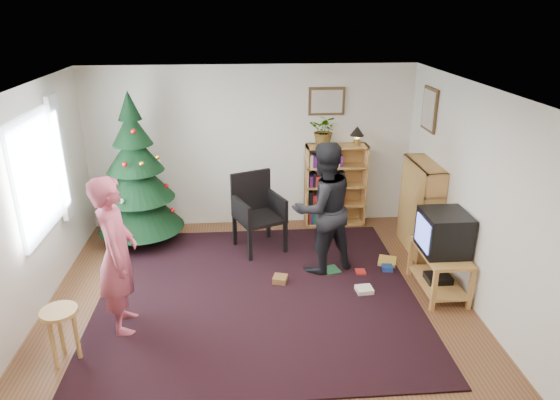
{
  "coord_description": "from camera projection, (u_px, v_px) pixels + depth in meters",
  "views": [
    {
      "loc": [
        -0.14,
        -4.96,
        3.32
      ],
      "look_at": [
        0.3,
        0.64,
        1.1
      ],
      "focal_mm": 32.0,
      "sensor_mm": 36.0,
      "label": 1
    }
  ],
  "objects": [
    {
      "name": "floor",
      "position": [
        259.0,
        308.0,
        5.83
      ],
      "size": [
        5.0,
        5.0,
        0.0
      ],
      "primitive_type": "plane",
      "color": "brown",
      "rests_on": "ground"
    },
    {
      "name": "ceiling",
      "position": [
        255.0,
        93.0,
        4.91
      ],
      "size": [
        5.0,
        5.0,
        0.0
      ],
      "primitive_type": "plane",
      "rotation": [
        3.14,
        0.0,
        0.0
      ],
      "color": "white",
      "rests_on": "wall_back"
    },
    {
      "name": "wall_back",
      "position": [
        251.0,
        147.0,
        7.69
      ],
      "size": [
        5.0,
        0.02,
        2.5
      ],
      "primitive_type": "cube",
      "color": "silver",
      "rests_on": "floor"
    },
    {
      "name": "wall_front",
      "position": [
        271.0,
        367.0,
        3.05
      ],
      "size": [
        5.0,
        0.02,
        2.5
      ],
      "primitive_type": "cube",
      "color": "silver",
      "rests_on": "floor"
    },
    {
      "name": "wall_left",
      "position": [
        17.0,
        217.0,
        5.19
      ],
      "size": [
        0.02,
        5.0,
        2.5
      ],
      "primitive_type": "cube",
      "color": "silver",
      "rests_on": "floor"
    },
    {
      "name": "wall_right",
      "position": [
        481.0,
        203.0,
        5.55
      ],
      "size": [
        0.02,
        5.0,
        2.5
      ],
      "primitive_type": "cube",
      "color": "silver",
      "rests_on": "floor"
    },
    {
      "name": "rug",
      "position": [
        258.0,
        294.0,
        6.1
      ],
      "size": [
        3.8,
        3.6,
        0.02
      ],
      "primitive_type": "cube",
      "color": "black",
      "rests_on": "floor"
    },
    {
      "name": "window_pane",
      "position": [
        37.0,
        176.0,
        5.65
      ],
      "size": [
        0.04,
        1.2,
        1.4
      ],
      "primitive_type": "cube",
      "color": "silver",
      "rests_on": "wall_left"
    },
    {
      "name": "curtain",
      "position": [
        61.0,
        158.0,
        6.3
      ],
      "size": [
        0.06,
        0.35,
        1.6
      ],
      "primitive_type": "cube",
      "color": "silver",
      "rests_on": "wall_left"
    },
    {
      "name": "picture_back",
      "position": [
        327.0,
        101.0,
        7.49
      ],
      "size": [
        0.55,
        0.03,
        0.42
      ],
      "color": "#4C3319",
      "rests_on": "wall_back"
    },
    {
      "name": "picture_right",
      "position": [
        430.0,
        109.0,
        6.91
      ],
      "size": [
        0.03,
        0.5,
        0.6
      ],
      "color": "#4C3319",
      "rests_on": "wall_right"
    },
    {
      "name": "christmas_tree",
      "position": [
        137.0,
        183.0,
        7.12
      ],
      "size": [
        1.24,
        1.24,
        2.24
      ],
      "rotation": [
        0.0,
        0.0,
        0.09
      ],
      "color": "#3F2816",
      "rests_on": "rug"
    },
    {
      "name": "bookshelf_back",
      "position": [
        335.0,
        184.0,
        7.85
      ],
      "size": [
        0.95,
        0.3,
        1.3
      ],
      "color": "#B87F41",
      "rests_on": "floor"
    },
    {
      "name": "bookshelf_right",
      "position": [
        421.0,
        206.0,
        7.0
      ],
      "size": [
        0.3,
        0.95,
        1.3
      ],
      "rotation": [
        0.0,
        0.0,
        1.57
      ],
      "color": "#B87F41",
      "rests_on": "floor"
    },
    {
      "name": "tv_stand",
      "position": [
        439.0,
        267.0,
        6.07
      ],
      "size": [
        0.5,
        0.89,
        0.55
      ],
      "color": "#B87F41",
      "rests_on": "floor"
    },
    {
      "name": "crt_tv",
      "position": [
        444.0,
        232.0,
        5.9
      ],
      "size": [
        0.52,
        0.57,
        0.49
      ],
      "color": "black",
      "rests_on": "tv_stand"
    },
    {
      "name": "armchair",
      "position": [
        259.0,
        208.0,
        7.12
      ],
      "size": [
        0.79,
        0.81,
        1.11
      ],
      "rotation": [
        0.0,
        0.0,
        0.4
      ],
      "color": "black",
      "rests_on": "rug"
    },
    {
      "name": "stool",
      "position": [
        61.0,
        322.0,
        4.82
      ],
      "size": [
        0.35,
        0.35,
        0.59
      ],
      "color": "#B87F41",
      "rests_on": "floor"
    },
    {
      "name": "person_standing",
      "position": [
        117.0,
        255.0,
        5.19
      ],
      "size": [
        0.51,
        0.69,
        1.75
      ],
      "primitive_type": "imported",
      "rotation": [
        0.0,
        0.0,
        1.72
      ],
      "color": "#AA4455",
      "rests_on": "rug"
    },
    {
      "name": "person_by_chair",
      "position": [
        323.0,
        208.0,
        6.38
      ],
      "size": [
        1.03,
        0.92,
        1.75
      ],
      "primitive_type": "imported",
      "rotation": [
        0.0,
        0.0,
        3.5
      ],
      "color": "black",
      "rests_on": "rug"
    },
    {
      "name": "potted_plant",
      "position": [
        325.0,
        130.0,
        7.51
      ],
      "size": [
        0.54,
        0.51,
        0.48
      ],
      "primitive_type": "imported",
      "rotation": [
        0.0,
        0.0,
        -0.42
      ],
      "color": "gray",
      "rests_on": "bookshelf_back"
    },
    {
      "name": "table_lamp",
      "position": [
        357.0,
        132.0,
        7.56
      ],
      "size": [
        0.22,
        0.22,
        0.29
      ],
      "color": "#A57F33",
      "rests_on": "bookshelf_back"
    },
    {
      "name": "floor_clutter",
      "position": [
        352.0,
        273.0,
        6.51
      ],
      "size": [
        1.7,
        0.91,
        0.08
      ],
      "color": "#A51E19",
      "rests_on": "rug"
    }
  ]
}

